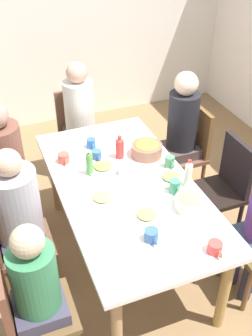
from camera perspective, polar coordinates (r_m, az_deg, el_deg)
ground_plane at (r=3.44m, az=-0.00°, el=-12.34°), size 6.03×6.03×0.00m
wall_left at (r=4.95m, az=-11.61°, el=20.30°), size 0.12×4.72×2.60m
dining_table at (r=2.97m, az=-0.00°, el=-3.66°), size 1.82×0.95×0.75m
chair_0 at (r=2.96m, az=-15.84°, el=-9.71°), size 0.40×0.40×0.90m
person_0 at (r=2.81m, az=-14.79°, el=-6.03°), size 0.32×0.32×1.23m
chair_1 at (r=2.55m, az=-13.79°, el=-18.91°), size 0.40×0.40×0.90m
person_1 at (r=2.43m, az=-12.09°, el=-16.21°), size 0.30×0.30×1.14m
chair_2 at (r=3.42m, az=-17.29°, el=-2.86°), size 0.40×0.40×0.90m
person_2 at (r=3.29m, az=-16.49°, el=0.76°), size 0.31×0.31×1.26m
chair_3 at (r=4.08m, az=-6.62°, el=5.35°), size 0.40×0.40×0.90m
person_3 at (r=3.90m, az=-6.47°, el=7.53°), size 0.30×0.30×1.24m
chair_4 at (r=3.41m, az=13.52°, el=-2.32°), size 0.40×0.40×0.90m
chair_5 at (r=3.82m, az=8.69°, el=2.86°), size 0.40×0.40×0.90m
person_5 at (r=3.66m, az=7.75°, el=5.67°), size 0.30×0.30×1.26m
plate_0 at (r=3.08m, az=-3.26°, el=0.13°), size 0.26×0.26×0.04m
plate_1 at (r=2.65m, az=2.93°, el=-6.69°), size 0.23×0.23×0.04m
plate_2 at (r=2.79m, az=-3.30°, el=-4.22°), size 0.25×0.25×0.04m
plate_3 at (r=2.98m, az=6.39°, el=-1.39°), size 0.25×0.25×0.04m
bowl_0 at (r=2.73m, az=8.89°, el=-4.73°), size 0.20×0.20×0.10m
bowl_1 at (r=3.20m, az=2.93°, el=2.68°), size 0.25×0.25×0.12m
cup_0 at (r=3.16m, az=-4.12°, el=1.79°), size 0.11×0.08×0.08m
cup_1 at (r=3.17m, az=-8.74°, el=1.38°), size 0.12×0.09×0.08m
cup_2 at (r=2.49m, az=3.60°, el=-9.43°), size 0.12×0.09×0.08m
cup_3 at (r=3.32m, az=-4.92°, el=3.46°), size 0.11×0.08×0.08m
cup_4 at (r=2.48m, az=12.39°, el=-10.87°), size 0.12×0.09×0.07m
cup_5 at (r=2.85m, az=6.87°, el=-2.61°), size 0.11×0.07×0.10m
cup_6 at (r=3.00m, az=-0.24°, el=-0.33°), size 0.12×0.08×0.08m
cup_7 at (r=3.09m, az=6.15°, el=0.85°), size 0.11×0.07×0.09m
bottle_0 at (r=3.16m, az=-0.89°, el=2.87°), size 0.07×0.07×0.20m
bottle_1 at (r=2.98m, az=-5.17°, el=0.69°), size 0.05×0.05×0.21m
bottle_2 at (r=2.87m, az=8.74°, el=-0.90°), size 0.05×0.05×0.23m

